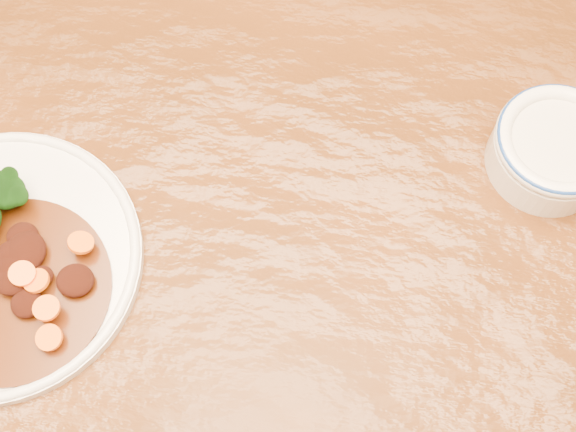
{
  "coord_description": "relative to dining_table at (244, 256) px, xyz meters",
  "views": [
    {
      "loc": [
        0.07,
        -0.28,
        1.42
      ],
      "look_at": [
        0.04,
        0.0,
        0.77
      ],
      "focal_mm": 50.0,
      "sensor_mm": 36.0,
      "label": 1
    }
  ],
  "objects": [
    {
      "name": "mince_stew",
      "position": [
        -0.19,
        -0.08,
        0.1
      ],
      "size": [
        0.17,
        0.17,
        0.03
      ],
      "color": "#471F07",
      "rests_on": "dinner_plate"
    },
    {
      "name": "ground",
      "position": [
        -0.0,
        0.0,
        -0.67
      ],
      "size": [
        4.0,
        4.0,
        0.0
      ],
      "primitive_type": "plane",
      "color": "#482C12",
      "rests_on": "ground"
    },
    {
      "name": "dining_table",
      "position": [
        0.0,
        0.0,
        0.0
      ],
      "size": [
        1.54,
        0.97,
        0.75
      ],
      "rotation": [
        0.0,
        0.0,
        -0.05
      ],
      "color": "#5A2D0F",
      "rests_on": "ground"
    },
    {
      "name": "dip_bowl",
      "position": [
        0.28,
        0.09,
        0.11
      ],
      "size": [
        0.11,
        0.11,
        0.05
      ],
      "rotation": [
        0.0,
        0.0,
        -0.42
      ],
      "color": "silver",
      "rests_on": "dining_table"
    }
  ]
}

